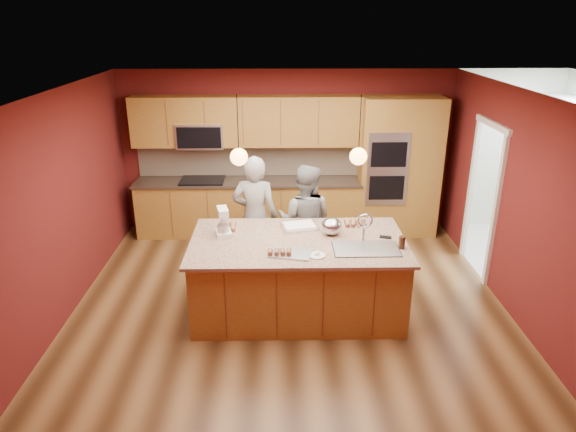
{
  "coord_description": "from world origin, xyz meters",
  "views": [
    {
      "loc": [
        -0.13,
        -5.95,
        3.5
      ],
      "look_at": [
        -0.02,
        -0.1,
        1.2
      ],
      "focal_mm": 32.0,
      "sensor_mm": 36.0,
      "label": 1
    }
  ],
  "objects_px": {
    "person_right": "(305,221)",
    "mixing_bowl": "(332,226)",
    "person_left": "(255,217)",
    "stand_mixer": "(223,223)",
    "island": "(299,275)"
  },
  "relations": [
    {
      "from": "person_right",
      "to": "mixing_bowl",
      "type": "bearing_deg",
      "value": 124.92
    },
    {
      "from": "person_left",
      "to": "person_right",
      "type": "bearing_deg",
      "value": -171.62
    },
    {
      "from": "stand_mixer",
      "to": "mixing_bowl",
      "type": "relative_size",
      "value": 1.33
    },
    {
      "from": "person_right",
      "to": "person_left",
      "type": "bearing_deg",
      "value": 14.94
    },
    {
      "from": "person_right",
      "to": "stand_mixer",
      "type": "height_order",
      "value": "person_right"
    },
    {
      "from": "person_left",
      "to": "stand_mixer",
      "type": "xyz_separation_m",
      "value": [
        -0.36,
        -0.79,
        0.23
      ]
    },
    {
      "from": "island",
      "to": "mixing_bowl",
      "type": "relative_size",
      "value": 10.02
    },
    {
      "from": "person_right",
      "to": "stand_mixer",
      "type": "relative_size",
      "value": 4.68
    },
    {
      "from": "person_right",
      "to": "island",
      "type": "bearing_deg",
      "value": 98.29
    },
    {
      "from": "person_left",
      "to": "mixing_bowl",
      "type": "height_order",
      "value": "person_left"
    },
    {
      "from": "island",
      "to": "person_left",
      "type": "height_order",
      "value": "person_left"
    },
    {
      "from": "person_left",
      "to": "stand_mixer",
      "type": "bearing_deg",
      "value": 74.03
    },
    {
      "from": "island",
      "to": "mixing_bowl",
      "type": "height_order",
      "value": "island"
    },
    {
      "from": "island",
      "to": "stand_mixer",
      "type": "distance_m",
      "value": 1.14
    },
    {
      "from": "island",
      "to": "person_right",
      "type": "height_order",
      "value": "person_right"
    }
  ]
}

